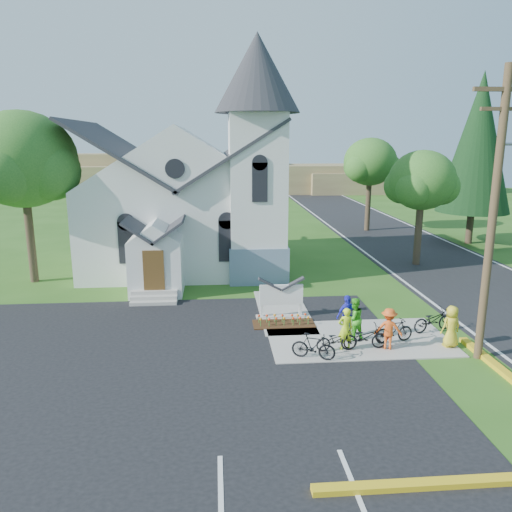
{
  "coord_description": "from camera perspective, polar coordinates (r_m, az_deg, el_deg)",
  "views": [
    {
      "loc": [
        -4.01,
        -17.39,
        7.65
      ],
      "look_at": [
        -2.16,
        5.0,
        2.38
      ],
      "focal_mm": 35.0,
      "sensor_mm": 36.0,
      "label": 1
    }
  ],
  "objects": [
    {
      "name": "ground",
      "position": [
        19.42,
        7.7,
        -10.13
      ],
      "size": [
        120.0,
        120.0,
        0.0
      ],
      "primitive_type": "plane",
      "color": "#2D5819",
      "rests_on": "ground"
    },
    {
      "name": "sidewalk",
      "position": [
        20.21,
        11.61,
        -9.25
      ],
      "size": [
        7.0,
        4.0,
        0.05
      ],
      "primitive_type": "cube",
      "color": "#A7A097",
      "rests_on": "ground"
    },
    {
      "name": "bike_0",
      "position": [
        18.84,
        9.23,
        -9.41
      ],
      "size": [
        1.63,
        0.72,
        0.83
      ],
      "primitive_type": "imported",
      "rotation": [
        0.0,
        0.0,
        1.68
      ],
      "color": "black",
      "rests_on": "sidewalk"
    },
    {
      "name": "cyclist_0",
      "position": [
        18.85,
        10.19,
        -8.17
      ],
      "size": [
        0.63,
        0.46,
        1.6
      ],
      "primitive_type": "imported",
      "rotation": [
        0.0,
        0.0,
        3.28
      ],
      "color": "#C8F11C",
      "rests_on": "sidewalk"
    },
    {
      "name": "cyclist_1",
      "position": [
        19.82,
        11.13,
        -7.04
      ],
      "size": [
        0.98,
        0.88,
        1.66
      ],
      "primitive_type": "imported",
      "rotation": [
        0.0,
        0.0,
        3.51
      ],
      "color": "green",
      "rests_on": "sidewalk"
    },
    {
      "name": "bike_1",
      "position": [
        18.01,
        6.58,
        -10.21
      ],
      "size": [
        1.62,
        1.0,
        0.95
      ],
      "primitive_type": "imported",
      "rotation": [
        0.0,
        0.0,
        1.19
      ],
      "color": "black",
      "rests_on": "sidewalk"
    },
    {
      "name": "cyclist_2",
      "position": [
        20.08,
        10.38,
        -6.72
      ],
      "size": [
        1.06,
        0.72,
        1.67
      ],
      "primitive_type": "imported",
      "rotation": [
        0.0,
        0.0,
        3.49
      ],
      "color": "#2B2CD7",
      "rests_on": "sidewalk"
    },
    {
      "name": "distant_hills",
      "position": [
        74.29,
        0.98,
        8.96
      ],
      "size": [
        61.0,
        10.0,
        5.6
      ],
      "color": "olive",
      "rests_on": "ground"
    },
    {
      "name": "road",
      "position": [
        36.11,
        18.22,
        0.31
      ],
      "size": [
        8.0,
        90.0,
        0.02
      ],
      "primitive_type": "cube",
      "color": "black",
      "rests_on": "ground"
    },
    {
      "name": "church_sign",
      "position": [
        21.81,
        2.9,
        -4.5
      ],
      "size": [
        2.2,
        0.4,
        1.7
      ],
      "color": "#A7A097",
      "rests_on": "ground"
    },
    {
      "name": "bike_2",
      "position": [
        19.1,
        12.27,
        -9.05
      ],
      "size": [
        1.83,
        0.75,
        0.94
      ],
      "primitive_type": "imported",
      "rotation": [
        0.0,
        0.0,
        1.64
      ],
      "color": "black",
      "rests_on": "sidewalk"
    },
    {
      "name": "bike_3",
      "position": [
        19.98,
        15.49,
        -8.21
      ],
      "size": [
        1.63,
        0.72,
        0.95
      ],
      "primitive_type": "imported",
      "rotation": [
        0.0,
        0.0,
        1.75
      ],
      "color": "black",
      "rests_on": "sidewalk"
    },
    {
      "name": "church",
      "position": [
        30.01,
        -7.6,
        8.49
      ],
      "size": [
        12.35,
        12.0,
        13.0
      ],
      "color": "silver",
      "rests_on": "ground"
    },
    {
      "name": "cyclist_3",
      "position": [
        19.24,
        14.92,
        -8.03
      ],
      "size": [
        1.14,
        0.86,
        1.57
      ],
      "primitive_type": "imported",
      "rotation": [
        0.0,
        0.0,
        2.83
      ],
      "color": "#EB551A",
      "rests_on": "sidewalk"
    },
    {
      "name": "cyclist_4",
      "position": [
        20.14,
        21.41,
        -7.5
      ],
      "size": [
        0.86,
        0.65,
        1.6
      ],
      "primitive_type": "imported",
      "rotation": [
        0.0,
        0.0,
        3.34
      ],
      "color": "gold",
      "rests_on": "sidewalk"
    },
    {
      "name": "flower_bed",
      "position": [
        21.3,
        3.19,
        -7.78
      ],
      "size": [
        2.6,
        1.1,
        0.07
      ],
      "primitive_type": "cube",
      "color": "#321B0D",
      "rests_on": "ground"
    },
    {
      "name": "bike_4",
      "position": [
        21.54,
        19.57,
        -6.9
      ],
      "size": [
        1.95,
        1.13,
        0.97
      ],
      "primitive_type": "imported",
      "rotation": [
        0.0,
        0.0,
        1.85
      ],
      "color": "black",
      "rests_on": "sidewalk"
    },
    {
      "name": "tree_lot_corner",
      "position": [
        29.18,
        -25.16,
        9.92
      ],
      "size": [
        5.6,
        5.6,
        9.15
      ],
      "color": "#33241C",
      "rests_on": "ground"
    },
    {
      "name": "parking_lot",
      "position": [
        17.44,
        -14.5,
        -13.24
      ],
      "size": [
        20.0,
        16.0,
        0.02
      ],
      "primitive_type": "cube",
      "color": "black",
      "rests_on": "ground"
    },
    {
      "name": "tree_road_near",
      "position": [
        32.04,
        18.46,
        8.15
      ],
      "size": [
        4.0,
        4.0,
        7.05
      ],
      "color": "#33241C",
      "rests_on": "ground"
    },
    {
      "name": "tree_road_mid",
      "position": [
        43.43,
        12.92,
        10.4
      ],
      "size": [
        4.4,
        4.4,
        7.8
      ],
      "color": "#33241C",
      "rests_on": "ground"
    },
    {
      "name": "conifer",
      "position": [
        40.18,
        24.04,
        11.71
      ],
      "size": [
        5.2,
        5.2,
        12.4
      ],
      "color": "#33241C",
      "rests_on": "ground"
    },
    {
      "name": "utility_pole",
      "position": [
        18.59,
        25.7,
        4.95
      ],
      "size": [
        3.45,
        0.28,
        10.0
      ],
      "color": "#4A3825",
      "rests_on": "ground"
    }
  ]
}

